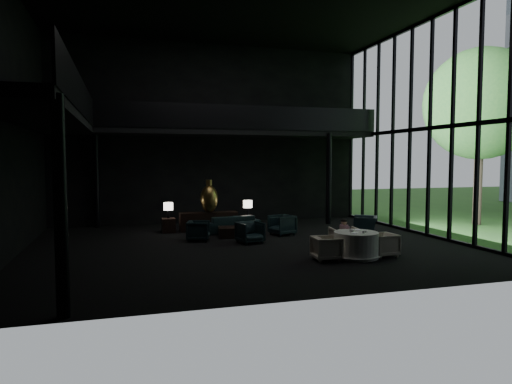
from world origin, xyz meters
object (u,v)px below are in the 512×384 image
object	(u,v)px
console	(209,221)
lounge_armchair_east	(282,223)
bronze_urn	(209,199)
sofa	(230,220)
dining_table	(356,246)
window_armchair	(365,223)
dining_chair_east	(383,244)
table_lamp_left	(168,207)
side_table_right	(248,222)
lounge_armchair_west	(198,230)
side_table_left	(169,225)
dining_chair_west	(327,247)
child	(344,228)
table_lamp_right	(248,205)
lounge_armchair_south	(250,231)
dining_chair_north	(345,237)
coffee_table	(230,232)

from	to	relation	value
console	lounge_armchair_east	size ratio (longest dim) A/B	2.62
console	bronze_urn	size ratio (longest dim) A/B	1.78
sofa	dining_table	world-z (taller)	sofa
window_armchair	dining_chair_east	distance (m)	4.30
table_lamp_left	bronze_urn	bearing A→B (deg)	-3.18
side_table_right	dining_table	distance (m)	6.34
sofa	lounge_armchair_west	world-z (taller)	sofa
side_table_left	dining_chair_east	size ratio (longest dim) A/B	0.76
console	dining_chair_west	distance (m)	6.71
side_table_right	dining_table	size ratio (longest dim) A/B	0.38
child	window_armchair	bearing A→B (deg)	-129.36
dining_chair_west	side_table_right	bearing A→B (deg)	9.63
table_lamp_left	side_table_left	bearing A→B (deg)	-90.00
table_lamp_right	dining_chair_east	world-z (taller)	table_lamp_right
console	table_lamp_left	distance (m)	1.72
dining_table	dining_chair_east	size ratio (longest dim) A/B	2.00
lounge_armchair_south	dining_chair_west	world-z (taller)	lounge_armchair_south
table_lamp_left	dining_table	xyz separation A→B (m)	(4.79, -6.21, -0.67)
dining_chair_north	dining_chair_east	size ratio (longest dim) A/B	1.23
dining_table	dining_chair_west	xyz separation A→B (m)	(-0.97, -0.09, 0.04)
coffee_table	dining_chair_west	size ratio (longest dim) A/B	1.14
side_table_left	dining_chair_north	world-z (taller)	dining_chair_north
window_armchair	child	distance (m)	3.92
console	coffee_table	xyz separation A→B (m)	(0.46, -1.78, -0.18)
dining_chair_east	table_lamp_right	bearing A→B (deg)	-161.96
side_table_left	lounge_armchair_west	bearing A→B (deg)	-69.05
side_table_left	coffee_table	xyz separation A→B (m)	(2.06, -1.74, -0.09)
sofa	dining_chair_west	distance (m)	5.85
console	child	bearing A→B (deg)	-58.86
lounge_armchair_south	bronze_urn	bearing A→B (deg)	92.31
child	dining_table	bearing A→B (deg)	86.34
lounge_armchair_south	dining_chair_east	distance (m)	4.48
coffee_table	child	distance (m)	4.57
sofa	dining_table	distance (m)	6.09
lounge_armchair_south	side_table_left	bearing A→B (deg)	114.86
dining_chair_east	side_table_right	bearing A→B (deg)	-161.94
dining_chair_north	dining_chair_east	distance (m)	1.20
sofa	bronze_urn	bearing A→B (deg)	-48.02
side_table_right	table_lamp_right	bearing A→B (deg)	90.00
dining_chair_west	bronze_urn	bearing A→B (deg)	23.61
sofa	lounge_armchair_east	xyz separation A→B (m)	(1.74, -1.17, -0.04)
lounge_armchair_south	dining_chair_east	world-z (taller)	lounge_armchair_south
side_table_left	dining_chair_west	size ratio (longest dim) A/B	0.76
console	dining_table	bearing A→B (deg)	-62.94
table_lamp_left	table_lamp_right	world-z (taller)	table_lamp_right
coffee_table	dining_chair_west	world-z (taller)	dining_chair_west
lounge_armchair_south	window_armchair	world-z (taller)	lounge_armchair_south
sofa	dining_chair_east	xyz separation A→B (m)	(3.30, -5.63, -0.12)
sofa	console	bearing A→B (deg)	-53.49
table_lamp_left	lounge_armchair_east	size ratio (longest dim) A/B	0.69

